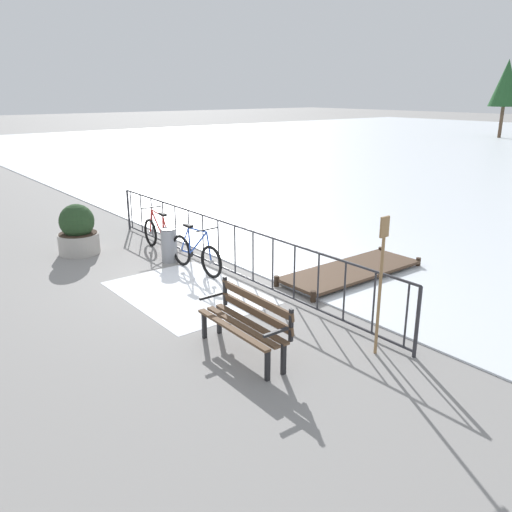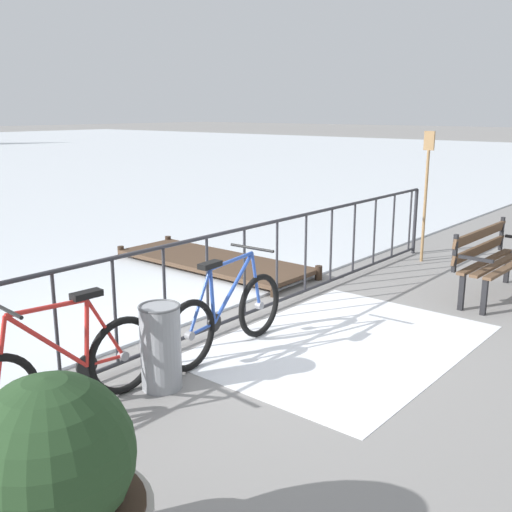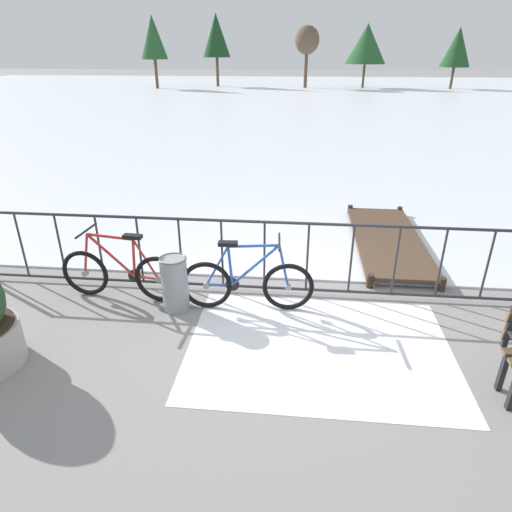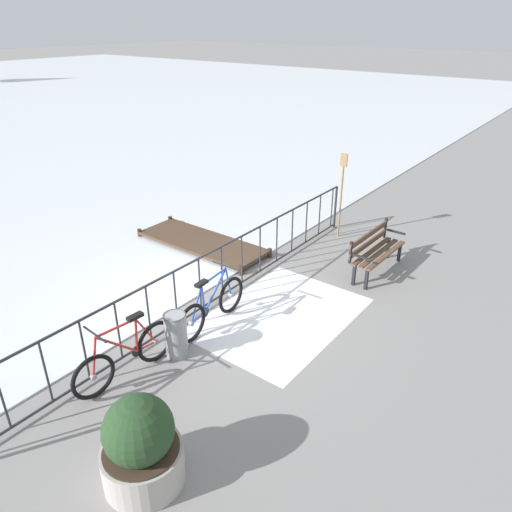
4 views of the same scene
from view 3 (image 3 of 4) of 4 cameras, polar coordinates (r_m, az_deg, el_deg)
name	(u,v)px [view 3 (image 3 of 4)]	position (r m, az deg, el deg)	size (l,w,h in m)	color
ground_plane	(285,293)	(6.13, 3.75, -4.87)	(160.00, 160.00, 0.00)	gray
frozen_pond	(301,97)	(33.85, 5.88, 19.87)	(80.00, 56.00, 0.03)	silver
snow_patch	(319,348)	(5.13, 8.22, -11.73)	(2.97, 2.13, 0.01)	white
railing_fence	(286,257)	(5.87, 3.90, -0.14)	(9.06, 0.06, 1.07)	#2D2D33
bicycle_near_railing	(247,283)	(5.61, -1.20, -3.59)	(1.71, 0.52, 0.97)	black
bicycle_second	(121,274)	(6.11, -17.12, -2.21)	(1.71, 0.52, 0.97)	black
trash_bin	(175,283)	(5.69, -10.54, -3.52)	(0.35, 0.35, 0.73)	gray
wooden_dock	(388,239)	(7.89, 16.75, 2.11)	(1.10, 3.17, 0.20)	#4C3828
tree_far_west	(367,44)	(43.45, 14.20, 25.20)	(3.53, 3.53, 5.22)	brown
tree_west_mid	(216,36)	(44.42, -5.20, 26.66)	(2.49, 2.49, 6.14)	brown
tree_centre	(457,47)	(44.71, 24.74, 23.46)	(2.49, 2.49, 4.92)	brown
tree_east_mid	(307,41)	(42.77, 6.67, 26.07)	(2.13, 2.13, 5.09)	brown
tree_far_east	(153,38)	(42.59, -13.25, 25.95)	(2.30, 2.30, 5.84)	brown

